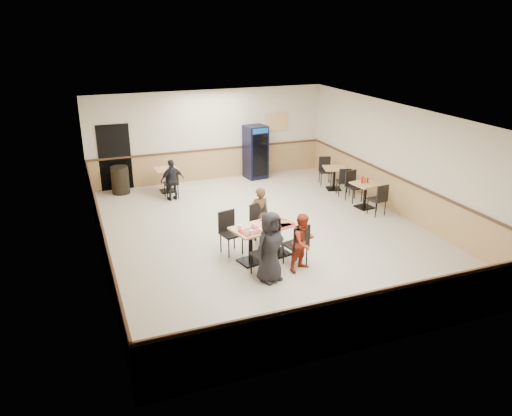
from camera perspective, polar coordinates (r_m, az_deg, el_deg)
name	(u,v)px	position (r m, az deg, el deg)	size (l,w,h in m)	color
ground	(266,233)	(12.72, 1.12, -2.91)	(10.00, 10.00, 0.00)	beige
room_shell	(288,177)	(15.38, 3.70, 3.58)	(10.00, 10.00, 10.00)	silver
main_table	(265,237)	(11.22, 0.98, -3.28)	(1.63, 1.06, 0.80)	black
main_chairs	(263,238)	(11.20, 0.76, -3.46)	(1.69, 2.01, 1.02)	black
diner_woman_left	(271,247)	(10.19, 1.68, -4.48)	(0.74, 0.48, 1.52)	black
diner_woman_right	(303,242)	(10.72, 5.43, -3.92)	(0.63, 0.49, 1.29)	maroon
diner_man_opposite	(260,214)	(12.11, 0.41, -0.70)	(0.49, 0.32, 1.35)	brown
lone_diner	(172,180)	(15.09, -9.54, 3.17)	(0.73, 0.30, 1.25)	black
tabletop_clutter	(268,225)	(11.07, 1.38, -1.98)	(1.34, 0.87, 0.12)	red
side_table_near	(365,192)	(14.62, 12.39, 1.85)	(0.77, 0.77, 0.74)	black
side_table_near_chair_south	(377,199)	(14.17, 13.66, 1.03)	(0.43, 0.43, 0.94)	black
side_table_near_chair_north	(354,186)	(15.10, 11.17, 2.45)	(0.43, 0.43, 0.94)	black
side_table_far	(334,175)	(16.07, 8.93, 3.76)	(0.84, 0.84, 0.72)	black
side_table_far_chair_south	(343,181)	(15.60, 9.97, 3.09)	(0.42, 0.42, 0.91)	black
side_table_far_chair_north	(325,171)	(16.56, 7.94, 4.23)	(0.42, 0.42, 0.91)	black
condiment_caddy	(364,180)	(14.54, 12.28, 3.15)	(0.23, 0.06, 0.20)	#B20C17
back_table	(167,176)	(15.92, -10.15, 3.57)	(0.71, 0.71, 0.74)	black
back_table_chair_lone	(171,183)	(15.37, -9.70, 2.88)	(0.44, 0.44, 0.94)	black
pepsi_cooler	(256,152)	(17.00, -0.05, 6.42)	(0.76, 0.76, 1.80)	black
trash_bin	(120,180)	(16.09, -15.25, 3.10)	(0.54, 0.54, 0.86)	black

